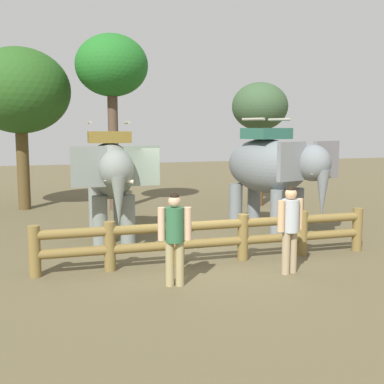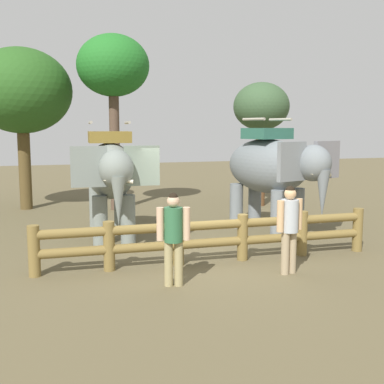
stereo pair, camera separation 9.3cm
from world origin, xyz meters
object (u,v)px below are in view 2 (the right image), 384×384
(tourist_woman_in_black, at_px, (289,223))
(tree_far_left, at_px, (261,110))
(elephant_near_left, at_px, (111,174))
(tourist_man_in_blue, at_px, (173,232))
(tree_back_center, at_px, (21,92))
(elephant_center, at_px, (272,169))
(tree_far_right, at_px, (113,69))
(log_fence, at_px, (211,236))

(tourist_woman_in_black, distance_m, tree_far_left, 9.14)
(elephant_near_left, relative_size, tourist_man_in_blue, 2.05)
(elephant_near_left, xyz_separation_m, tree_back_center, (-2.37, 5.82, 2.48))
(elephant_near_left, xyz_separation_m, tourist_woman_in_black, (3.06, -4.14, -0.72))
(tree_far_left, bearing_deg, elephant_center, -111.01)
(elephant_near_left, distance_m, tree_far_right, 5.79)
(tree_far_right, bearing_deg, tree_far_left, -7.11)
(tree_back_center, bearing_deg, elephant_center, -42.57)
(log_fence, distance_m, elephant_center, 3.81)
(log_fence, xyz_separation_m, elephant_near_left, (-1.80, 2.90, 1.17))
(tree_far_left, height_order, tree_far_right, tree_far_right)
(log_fence, distance_m, tourist_man_in_blue, 1.83)
(elephant_near_left, height_order, tree_far_right, tree_far_right)
(elephant_center, bearing_deg, elephant_near_left, 174.03)
(elephant_center, bearing_deg, tree_far_left, 68.99)
(elephant_near_left, distance_m, tree_back_center, 6.75)
(log_fence, height_order, elephant_near_left, elephant_near_left)
(log_fence, height_order, tree_far_left, tree_far_left)
(log_fence, relative_size, tree_back_center, 1.33)
(tourist_man_in_blue, height_order, tree_far_left, tree_far_left)
(log_fence, xyz_separation_m, tree_far_left, (4.40, 6.94, 3.05))
(tourist_man_in_blue, relative_size, tree_back_center, 0.31)
(tourist_man_in_blue, distance_m, tree_back_center, 10.93)
(tourist_man_in_blue, bearing_deg, log_fence, 47.20)
(tourist_man_in_blue, bearing_deg, tree_back_center, 106.51)
(log_fence, bearing_deg, tree_back_center, 115.59)
(elephant_near_left, distance_m, tourist_man_in_blue, 4.31)
(tourist_man_in_blue, distance_m, tree_far_right, 9.78)
(tourist_woman_in_black, distance_m, tourist_man_in_blue, 2.46)
(tourist_woman_in_black, xyz_separation_m, tourist_man_in_blue, (-2.46, -0.06, -0.02))
(elephant_near_left, distance_m, tree_far_left, 7.64)
(log_fence, height_order, tree_back_center, tree_back_center)
(log_fence, xyz_separation_m, tourist_woman_in_black, (1.26, -1.24, 0.45))
(tree_far_right, bearing_deg, tree_back_center, 160.79)
(elephant_center, distance_m, tree_far_right, 7.14)
(tourist_woman_in_black, relative_size, tree_far_left, 0.39)
(log_fence, bearing_deg, tourist_man_in_blue, -132.80)
(tourist_man_in_blue, distance_m, tree_far_left, 10.31)
(elephant_center, xyz_separation_m, tree_far_right, (-3.70, 5.19, 3.21))
(tourist_woman_in_black, bearing_deg, elephant_center, 68.97)
(tree_back_center, bearing_deg, elephant_near_left, -67.81)
(elephant_center, distance_m, tourist_man_in_blue, 5.44)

